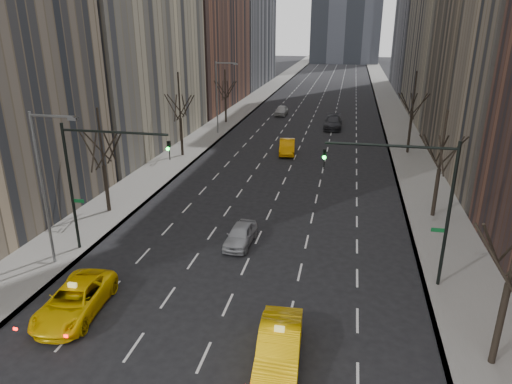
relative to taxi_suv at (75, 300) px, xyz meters
The scene contains 18 objects.
sidewalk_left 64.43m from the taxi_suv, 94.54° to the left, with size 4.50×320.00×0.15m, color slate.
sidewalk_right 67.09m from the taxi_suv, 73.19° to the left, with size 4.50×320.00×0.15m, color slate.
tree_lw_b 13.48m from the taxi_suv, 111.63° to the left, with size 3.36×3.50×7.82m.
tree_lw_c 28.82m from the taxi_suv, 99.75° to the left, with size 3.36×3.50×8.74m.
tree_lw_d 46.56m from the taxi_suv, 95.99° to the left, with size 3.36×3.50×7.36m.
tree_rw_a 19.41m from the taxi_suv, ahead, with size 3.36×3.50×8.28m.
tree_rw_b 25.27m from the taxi_suv, 40.26° to the left, with size 3.36×3.50×7.82m.
tree_rw_c 39.35m from the taxi_suv, 60.77° to the left, with size 3.36×3.50×8.74m.
traffic_mast_left 8.06m from the taxi_suv, 107.45° to the left, with size 6.69×0.39×8.00m.
traffic_mast_right 18.04m from the taxi_suv, 20.93° to the left, with size 6.69×0.39×8.00m.
streetlight_near 7.42m from the taxi_suv, 131.13° to the left, with size 2.83×0.22×9.00m.
streetlight_far 39.69m from the taxi_suv, 95.37° to the left, with size 2.83×0.22×9.00m.
taxi_suv is the anchor object (origin of this frame).
taxi_sedan 10.49m from the taxi_suv, ahead, with size 1.74×5.00×1.65m, color #FFBE05.
silver_sedan_ahead 10.95m from the taxi_suv, 55.48° to the left, with size 1.57×3.91×1.33m, color #989AA0.
far_taxi 32.13m from the taxi_suv, 79.04° to the left, with size 1.65×4.74×1.56m, color orange.
far_suv_grey 46.74m from the taxi_suv, 77.05° to the left, with size 2.35×5.78×1.68m, color #28282D.
far_car_white 53.88m from the taxi_suv, 87.78° to the left, with size 1.72×4.27×1.46m, color beige.
Camera 1 is at (5.42, -11.17, 13.51)m, focal length 32.00 mm.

